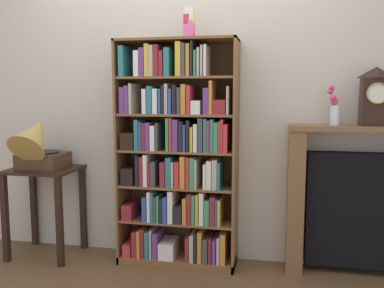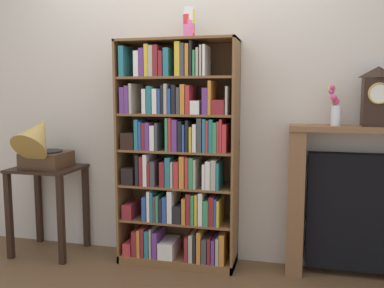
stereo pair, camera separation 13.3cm
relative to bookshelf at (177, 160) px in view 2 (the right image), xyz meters
The scene contains 9 objects.
ground_plane 0.83m from the bookshelf, 88.28° to the right, with size 8.16×6.40×0.02m, color brown.
wall_back 0.55m from the bookshelf, 53.05° to the left, with size 5.16×0.08×2.60m, color beige.
bookshelf is the anchor object (origin of this frame).
cup_stack 1.02m from the bookshelf, ahead, with size 0.09×0.09×0.22m.
side_table_left 1.13m from the bookshelf, behind, with size 0.53×0.45×0.72m.
gramophone 1.10m from the bookshelf, behind, with size 0.34×0.47×0.49m.
fireplace_mantel 1.43m from the bookshelf, ahead, with size 1.15×0.24×1.10m.
mantel_clock 1.49m from the bookshelf, ahead, with size 0.19×0.14×0.41m.
flower_vase 1.21m from the bookshelf, ahead, with size 0.10×0.11×0.29m.
Camera 2 is at (0.87, -2.90, 1.32)m, focal length 38.56 mm.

